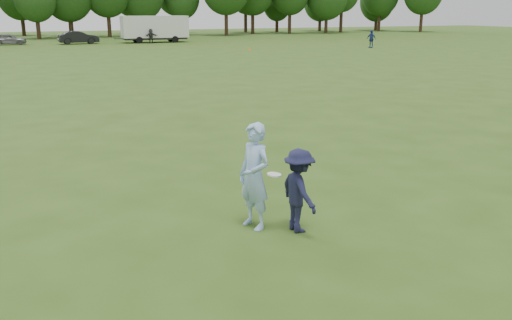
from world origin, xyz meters
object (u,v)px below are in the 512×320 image
Objects in this scene: thrower at (254,176)px; car_e at (9,39)px; car_f at (79,38)px; field_cone at (249,49)px; player_far_d at (151,36)px; cargo_trailer at (155,28)px; defender at (299,191)px; player_far_b at (371,39)px.

thrower is 0.53× the size of car_e.
car_f is 15.22× the size of field_cone.
player_far_d is 1.97m from cargo_trailer.
car_e is 16.78m from cargo_trailer.
player_far_d reaches higher than field_cone.
field_cone is (16.41, 43.21, -0.64)m from defender.
cargo_trailer is (16.65, -1.77, 1.12)m from car_e.
car_e is (-35.87, 20.02, -0.26)m from player_far_b.
car_e is at bearing 74.68° from car_f.
player_far_b is 6.11× the size of field_cone.
player_far_d is at bearing -12.05° from defender.
player_far_b is at bearing -8.17° from field_cone.
cargo_trailer is at bearing 110.11° from field_cone.
defender is 58.81m from player_far_d.
cargo_trailer reaches higher than player_far_d.
field_cone is (15.02, -16.81, -0.60)m from car_f.
player_far_b is 0.20× the size of cargo_trailer.
field_cone is (-13.24, 1.90, -0.77)m from player_far_b.
player_far_b reaches higher than car_e.
player_far_d reaches higher than car_f.
player_far_b is (30.34, 40.83, -0.10)m from thrower.
defender reaches higher than car_e.
thrower is at bearing -173.53° from car_e.
thrower is 1.18× the size of player_far_d.
player_far_b is at bearing -58.46° from player_far_d.
player_far_b is at bearing -129.09° from car_f.
car_f is 0.51× the size of cargo_trailer.
player_far_b is (29.65, 41.31, 0.12)m from defender.
thrower is 1.28× the size of defender.
thrower reaches higher than car_e.
defender is (0.70, -0.48, -0.22)m from thrower.
defender is 46.22m from field_cone.
cargo_trailer reaches higher than field_cone.
car_e is 0.84× the size of car_f.
field_cone is at bearing -124.27° from player_far_b.
thrower is 0.45× the size of car_f.
player_far_b is 26.52m from cargo_trailer.
cargo_trailer is (9.03, -0.46, 1.02)m from car_f.
cargo_trailer is (0.83, 1.53, 0.91)m from player_far_d.
car_f is at bearing 147.66° from player_far_d.
player_far_d is at bearing -118.27° from cargo_trailer.
player_far_d is at bearing 114.69° from field_cone.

